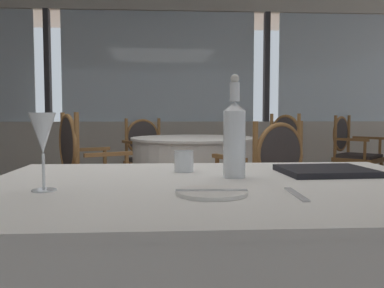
% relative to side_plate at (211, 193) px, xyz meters
% --- Properties ---
extents(ground_plane, '(15.03, 15.03, 0.00)m').
position_rel_side_plate_xyz_m(ground_plane, '(-0.23, 1.27, -0.76)').
color(ground_plane, brown).
extents(window_wall_far, '(11.01, 0.14, 2.84)m').
position_rel_side_plate_xyz_m(window_wall_far, '(-0.23, 5.61, 0.37)').
color(window_wall_far, beige).
rests_on(window_wall_far, ground_plane).
extents(side_plate, '(0.18, 0.18, 0.01)m').
position_rel_side_plate_xyz_m(side_plate, '(0.00, 0.00, 0.00)').
color(side_plate, white).
rests_on(side_plate, foreground_table).
extents(butter_knife, '(0.18, 0.03, 0.00)m').
position_rel_side_plate_xyz_m(butter_knife, '(0.00, 0.00, 0.01)').
color(butter_knife, silver).
rests_on(butter_knife, foreground_table).
extents(dinner_fork, '(0.02, 0.17, 0.00)m').
position_rel_side_plate_xyz_m(dinner_fork, '(0.21, -0.02, -0.00)').
color(dinner_fork, silver).
rests_on(dinner_fork, foreground_table).
extents(water_bottle, '(0.07, 0.07, 0.33)m').
position_rel_side_plate_xyz_m(water_bottle, '(0.10, 0.28, 0.13)').
color(water_bottle, white).
rests_on(water_bottle, foreground_table).
extents(wine_glass, '(0.07, 0.07, 0.21)m').
position_rel_side_plate_xyz_m(wine_glass, '(-0.44, 0.08, 0.14)').
color(wine_glass, white).
rests_on(wine_glass, foreground_table).
extents(water_tumbler, '(0.07, 0.07, 0.07)m').
position_rel_side_plate_xyz_m(water_tumbler, '(-0.05, 0.42, 0.03)').
color(water_tumbler, white).
rests_on(water_tumbler, foreground_table).
extents(menu_book, '(0.30, 0.26, 0.02)m').
position_rel_side_plate_xyz_m(menu_book, '(0.43, 0.34, 0.01)').
color(menu_book, black).
rests_on(menu_book, foreground_table).
extents(background_table_0, '(1.13, 1.13, 0.75)m').
position_rel_side_plate_xyz_m(background_table_0, '(0.13, 2.67, -0.38)').
color(background_table_0, white).
rests_on(background_table_0, ground_plane).
extents(dining_chair_0_0, '(0.65, 0.62, 0.91)m').
position_rel_side_plate_xyz_m(dining_chair_0_0, '(0.58, 1.79, -0.23)').
color(dining_chair_0_0, olive).
rests_on(dining_chair_0_0, ground_plane).
extents(dining_chair_0_1, '(0.62, 0.65, 0.97)m').
position_rel_side_plate_xyz_m(dining_chair_0_1, '(1.01, 3.12, -0.20)').
color(dining_chair_0_1, olive).
rests_on(dining_chair_0_1, ground_plane).
extents(dining_chair_0_2, '(0.65, 0.62, 0.92)m').
position_rel_side_plate_xyz_m(dining_chair_0_2, '(-0.32, 3.55, -0.22)').
color(dining_chair_0_2, olive).
rests_on(dining_chair_0_2, ground_plane).
extents(dining_chair_0_3, '(0.62, 0.65, 0.98)m').
position_rel_side_plate_xyz_m(dining_chair_0_3, '(-0.75, 2.21, -0.20)').
color(dining_chair_0_3, olive).
rests_on(dining_chair_0_3, ground_plane).
extents(dining_chair_1_0, '(0.66, 0.66, 0.95)m').
position_rel_side_plate_xyz_m(dining_chair_1_0, '(2.09, 3.75, -0.20)').
color(dining_chair_1_0, olive).
rests_on(dining_chair_1_0, ground_plane).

